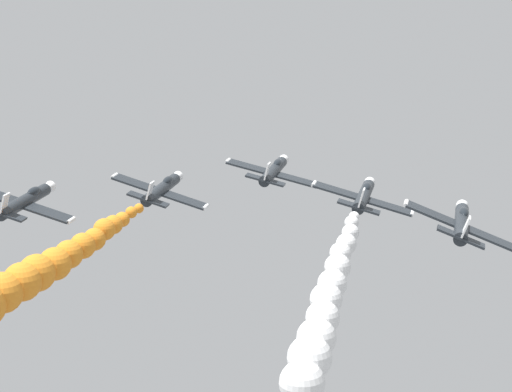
% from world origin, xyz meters
% --- Properties ---
extents(airplane_lead, '(9.40, 10.35, 3.07)m').
position_xyz_m(airplane_lead, '(-0.26, 9.57, 75.42)').
color(airplane_lead, '#23282D').
extents(airplane_left_inner, '(9.29, 10.35, 3.30)m').
position_xyz_m(airplane_left_inner, '(-9.57, 2.35, 74.83)').
color(airplane_left_inner, '#23282D').
extents(smoke_trail_left_inner, '(7.11, 21.99, 4.68)m').
position_xyz_m(smoke_trail_left_inner, '(-12.73, -19.60, 73.34)').
color(smoke_trail_left_inner, orange).
extents(airplane_right_inner, '(9.35, 10.35, 3.19)m').
position_xyz_m(airplane_right_inner, '(9.39, 2.89, 75.02)').
color(airplane_right_inner, '#23282D').
extents(smoke_trail_right_inner, '(3.22, 23.51, 7.60)m').
position_xyz_m(smoke_trail_right_inner, '(8.90, -20.29, 71.50)').
color(smoke_trail_right_inner, white).
extents(airplane_left_outer, '(9.31, 10.35, 3.26)m').
position_xyz_m(airplane_left_outer, '(-18.79, -7.55, 75.67)').
color(airplane_left_outer, '#23282D').
extents(airplane_right_outer, '(9.08, 10.35, 3.68)m').
position_xyz_m(airplane_right_outer, '(18.17, -7.23, 75.78)').
color(airplane_right_outer, '#23282D').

